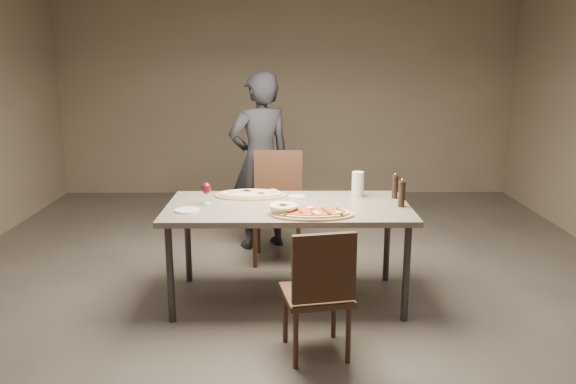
{
  "coord_description": "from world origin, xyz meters",
  "views": [
    {
      "loc": [
        -0.04,
        -4.02,
        1.82
      ],
      "look_at": [
        0.0,
        0.0,
        0.85
      ],
      "focal_mm": 35.0,
      "sensor_mm": 36.0,
      "label": 1
    }
  ],
  "objects_px": {
    "chair_far": "(278,199)",
    "pepper_mill_left": "(402,194)",
    "bread_basket": "(283,208)",
    "chair_near": "(319,287)",
    "diner": "(260,161)",
    "dining_table": "(288,212)",
    "ham_pizza": "(251,194)",
    "carafe": "(358,184)",
    "zucchini_pizza": "(312,213)"
  },
  "relations": [
    {
      "from": "bread_basket",
      "to": "chair_near",
      "type": "relative_size",
      "value": 0.24
    },
    {
      "from": "dining_table",
      "to": "bread_basket",
      "type": "relative_size",
      "value": 8.9
    },
    {
      "from": "bread_basket",
      "to": "diner",
      "type": "xyz_separation_m",
      "value": [
        -0.22,
        1.51,
        0.05
      ]
    },
    {
      "from": "dining_table",
      "to": "chair_near",
      "type": "xyz_separation_m",
      "value": [
        0.18,
        -0.88,
        -0.22
      ]
    },
    {
      "from": "zucchini_pizza",
      "to": "chair_near",
      "type": "xyz_separation_m",
      "value": [
        0.02,
        -0.6,
        -0.3
      ]
    },
    {
      "from": "dining_table",
      "to": "pepper_mill_left",
      "type": "xyz_separation_m",
      "value": [
        0.83,
        -0.05,
        0.16
      ]
    },
    {
      "from": "carafe",
      "to": "chair_near",
      "type": "relative_size",
      "value": 0.23
    },
    {
      "from": "chair_near",
      "to": "chair_far",
      "type": "bearing_deg",
      "value": 87.57
    },
    {
      "from": "dining_table",
      "to": "chair_far",
      "type": "xyz_separation_m",
      "value": [
        -0.09,
        0.95,
        -0.14
      ]
    },
    {
      "from": "pepper_mill_left",
      "to": "chair_far",
      "type": "bearing_deg",
      "value": 132.42
    },
    {
      "from": "ham_pizza",
      "to": "chair_near",
      "type": "xyz_separation_m",
      "value": [
        0.47,
        -1.15,
        -0.29
      ]
    },
    {
      "from": "zucchini_pizza",
      "to": "bread_basket",
      "type": "relative_size",
      "value": 2.87
    },
    {
      "from": "zucchini_pizza",
      "to": "chair_near",
      "type": "height_order",
      "value": "chair_near"
    },
    {
      "from": "bread_basket",
      "to": "chair_far",
      "type": "bearing_deg",
      "value": 92.36
    },
    {
      "from": "pepper_mill_left",
      "to": "diner",
      "type": "relative_size",
      "value": 0.12
    },
    {
      "from": "ham_pizza",
      "to": "chair_near",
      "type": "height_order",
      "value": "chair_near"
    },
    {
      "from": "diner",
      "to": "pepper_mill_left",
      "type": "bearing_deg",
      "value": 105.28
    },
    {
      "from": "dining_table",
      "to": "zucchini_pizza",
      "type": "relative_size",
      "value": 3.1
    },
    {
      "from": "chair_near",
      "to": "pepper_mill_left",
      "type": "bearing_deg",
      "value": 41.06
    },
    {
      "from": "bread_basket",
      "to": "chair_far",
      "type": "relative_size",
      "value": 0.21
    },
    {
      "from": "chair_near",
      "to": "diner",
      "type": "relative_size",
      "value": 0.5
    },
    {
      "from": "chair_far",
      "to": "pepper_mill_left",
      "type": "bearing_deg",
      "value": 134.25
    },
    {
      "from": "zucchini_pizza",
      "to": "carafe",
      "type": "xyz_separation_m",
      "value": [
        0.38,
        0.55,
        0.08
      ]
    },
    {
      "from": "dining_table",
      "to": "carafe",
      "type": "xyz_separation_m",
      "value": [
        0.55,
        0.27,
        0.16
      ]
    },
    {
      "from": "dining_table",
      "to": "bread_basket",
      "type": "height_order",
      "value": "bread_basket"
    },
    {
      "from": "dining_table",
      "to": "chair_far",
      "type": "relative_size",
      "value": 1.83
    },
    {
      "from": "pepper_mill_left",
      "to": "chair_near",
      "type": "xyz_separation_m",
      "value": [
        -0.65,
        -0.82,
        -0.38
      ]
    },
    {
      "from": "zucchini_pizza",
      "to": "pepper_mill_left",
      "type": "bearing_deg",
      "value": 30.43
    },
    {
      "from": "dining_table",
      "to": "bread_basket",
      "type": "xyz_separation_m",
      "value": [
        -0.04,
        -0.25,
        0.1
      ]
    },
    {
      "from": "chair_near",
      "to": "chair_far",
      "type": "height_order",
      "value": "chair_far"
    },
    {
      "from": "dining_table",
      "to": "ham_pizza",
      "type": "distance_m",
      "value": 0.41
    },
    {
      "from": "ham_pizza",
      "to": "bread_basket",
      "type": "relative_size",
      "value": 2.78
    },
    {
      "from": "ham_pizza",
      "to": "bread_basket",
      "type": "height_order",
      "value": "bread_basket"
    },
    {
      "from": "dining_table",
      "to": "ham_pizza",
      "type": "xyz_separation_m",
      "value": [
        -0.29,
        0.27,
        0.07
      ]
    },
    {
      "from": "ham_pizza",
      "to": "carafe",
      "type": "relative_size",
      "value": 2.86
    },
    {
      "from": "ham_pizza",
      "to": "carafe",
      "type": "xyz_separation_m",
      "value": [
        0.84,
        -0.01,
        0.08
      ]
    },
    {
      "from": "dining_table",
      "to": "carafe",
      "type": "relative_size",
      "value": 9.17
    },
    {
      "from": "dining_table",
      "to": "zucchini_pizza",
      "type": "distance_m",
      "value": 0.33
    },
    {
      "from": "dining_table",
      "to": "chair_far",
      "type": "height_order",
      "value": "chair_far"
    },
    {
      "from": "zucchini_pizza",
      "to": "ham_pizza",
      "type": "height_order",
      "value": "zucchini_pizza"
    },
    {
      "from": "chair_near",
      "to": "zucchini_pizza",
      "type": "bearing_deg",
      "value": 80.76
    },
    {
      "from": "dining_table",
      "to": "ham_pizza",
      "type": "bearing_deg",
      "value": 136.94
    },
    {
      "from": "ham_pizza",
      "to": "diner",
      "type": "distance_m",
      "value": 0.99
    },
    {
      "from": "diner",
      "to": "zucchini_pizza",
      "type": "bearing_deg",
      "value": 81.04
    },
    {
      "from": "pepper_mill_left",
      "to": "chair_far",
      "type": "relative_size",
      "value": 0.21
    },
    {
      "from": "ham_pizza",
      "to": "dining_table",
      "type": "bearing_deg",
      "value": -44.6
    },
    {
      "from": "diner",
      "to": "chair_far",
      "type": "bearing_deg",
      "value": 94.31
    },
    {
      "from": "chair_far",
      "to": "diner",
      "type": "xyz_separation_m",
      "value": [
        -0.17,
        0.31,
        0.3
      ]
    },
    {
      "from": "diner",
      "to": "chair_near",
      "type": "bearing_deg",
      "value": 77.3
    },
    {
      "from": "zucchini_pizza",
      "to": "chair_near",
      "type": "bearing_deg",
      "value": -76.91
    }
  ]
}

